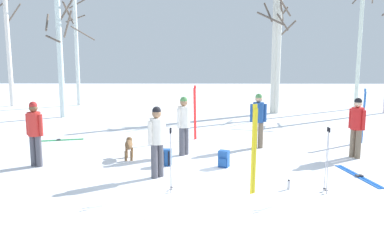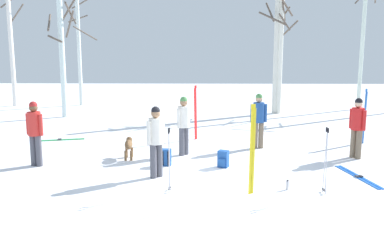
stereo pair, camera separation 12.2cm
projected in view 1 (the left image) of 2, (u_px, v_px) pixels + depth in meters
ground_plane at (211, 180)px, 9.43m from camera, size 60.00×60.00×0.00m
person_0 at (184, 122)px, 11.62m from camera, size 0.36×0.43×1.72m
person_1 at (157, 137)px, 9.50m from camera, size 0.40×0.39×1.72m
person_2 at (258, 117)px, 12.48m from camera, size 0.52×0.34×1.72m
person_3 at (35, 130)px, 10.44m from camera, size 0.50×0.34×1.72m
person_4 at (357, 124)px, 11.30m from camera, size 0.34×0.45×1.72m
dog at (129, 145)px, 11.30m from camera, size 0.29×0.89×0.57m
ski_pair_planted_0 at (363, 116)px, 13.21m from camera, size 0.02×0.18×1.81m
ski_pair_planted_1 at (254, 150)px, 8.39m from camera, size 0.14×0.10×1.91m
ski_pair_planted_2 at (195, 113)px, 13.73m from camera, size 0.11×0.17×1.87m
ski_pair_lying_0 at (57, 140)px, 13.71m from camera, size 1.73×0.60×0.05m
ski_pair_lying_1 at (358, 176)px, 9.73m from camera, size 0.50×1.89×0.05m
ski_poles_0 at (171, 158)px, 8.55m from camera, size 0.07×0.22×1.38m
ski_poles_1 at (327, 158)px, 8.47m from camera, size 0.07×0.21×1.42m
backpack_0 at (224, 159)px, 10.49m from camera, size 0.32×0.34×0.44m
backpack_1 at (167, 157)px, 10.64m from camera, size 0.27×0.30×0.44m
water_bottle_0 at (289, 185)px, 8.78m from camera, size 0.06×0.06×0.22m
birch_tree_0 at (7, 33)px, 21.94m from camera, size 1.55×1.56×7.71m
birch_tree_1 at (77, 45)px, 22.41m from camera, size 1.73×1.81×6.41m
birch_tree_2 at (60, 47)px, 18.20m from camera, size 1.31×1.31×6.15m
birch_tree_3 at (275, 38)px, 19.34m from camera, size 1.71×1.26×7.08m
birch_tree_4 at (279, 48)px, 19.40m from camera, size 1.30×1.30×6.09m
birch_tree_5 at (361, 34)px, 20.85m from camera, size 0.99×1.31×7.64m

